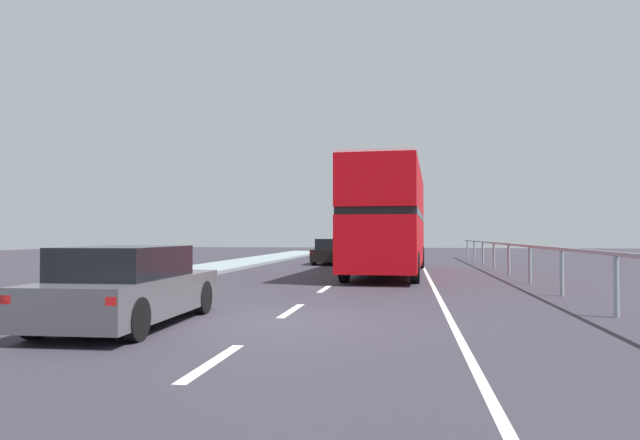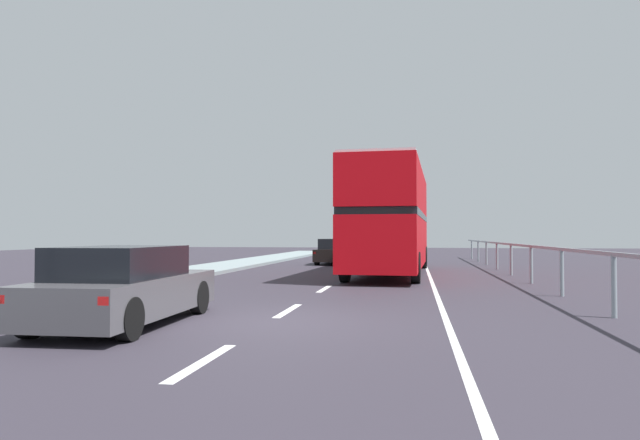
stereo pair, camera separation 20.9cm
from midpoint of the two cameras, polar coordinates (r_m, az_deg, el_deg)
ground_plane at (r=10.49m, az=-4.26°, el=-10.18°), size 75.62×120.00×0.10m
lane_paint_markings at (r=18.99m, az=7.75°, el=-6.11°), size 3.23×46.00×0.01m
bridge_side_railing at (r=19.46m, az=20.43°, el=-3.01°), size 0.10×42.00×1.22m
double_decker_bus_red at (r=22.80m, az=7.28°, el=0.23°), size 3.00×11.57×4.12m
hatchback_car_near at (r=10.43m, az=-18.21°, el=-6.30°), size 1.84×4.38×1.34m
sedan_car_ahead at (r=30.65m, az=1.92°, el=-3.16°), size 1.96×4.46×1.33m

